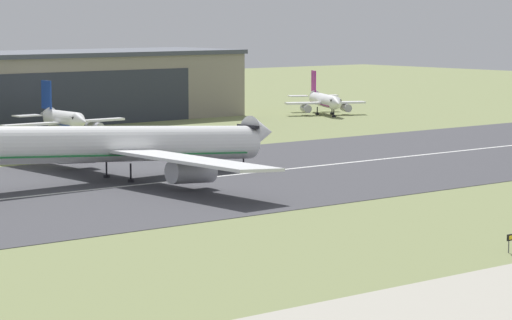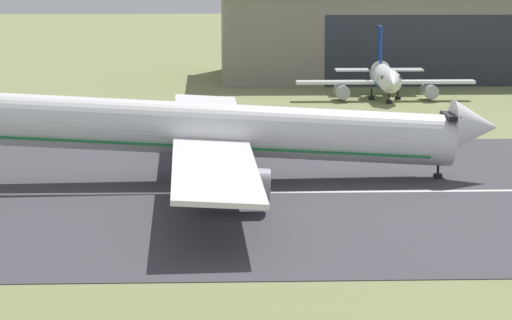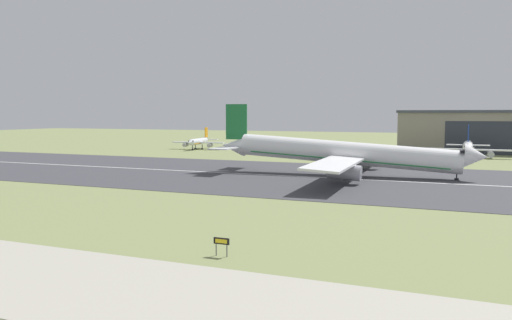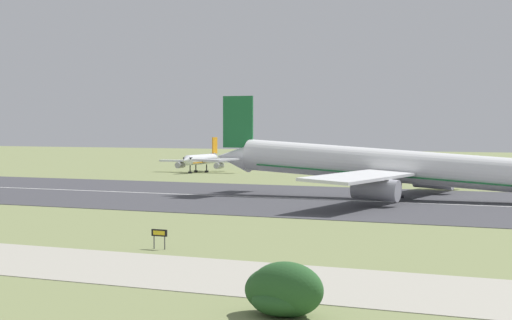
# 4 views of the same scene
# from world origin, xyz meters

# --- Properties ---
(ground_plane) EXTENTS (615.97, 615.97, 0.00)m
(ground_plane) POSITION_xyz_m (0.00, 48.03, 0.00)
(ground_plane) COLOR #7A8451
(runway_strip) EXTENTS (375.97, 55.76, 0.06)m
(runway_strip) POSITION_xyz_m (0.00, 96.05, 0.03)
(runway_strip) COLOR #3D3D42
(runway_strip) RESTS_ON ground_plane
(runway_centreline) EXTENTS (338.37, 0.70, 0.01)m
(runway_centreline) POSITION_xyz_m (0.00, 96.05, 0.07)
(runway_centreline) COLOR silver
(runway_centreline) RESTS_ON runway_strip
(airplane_landing) EXTENTS (56.61, 57.44, 15.30)m
(airplane_landing) POSITION_xyz_m (13.84, 101.54, 4.71)
(airplane_landing) COLOR white
(airplane_landing) RESTS_ON ground_plane
(airplane_parked_west) EXTENTS (20.04, 18.64, 7.91)m
(airplane_parked_west) POSITION_xyz_m (-52.75, 160.03, 2.86)
(airplane_parked_west) COLOR silver
(airplane_parked_west) RESTS_ON ground_plane
(shrub_clump) EXTENTS (5.05, 3.88, 3.13)m
(shrub_clump) POSITION_xyz_m (38.83, 15.14, 1.33)
(shrub_clump) COLOR #285628
(shrub_clump) RESTS_ON ground_plane
(runway_sign) EXTENTS (1.57, 0.13, 1.73)m
(runway_sign) POSITION_xyz_m (16.08, 37.29, 1.29)
(runway_sign) COLOR #4C4C51
(runway_sign) RESTS_ON ground_plane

